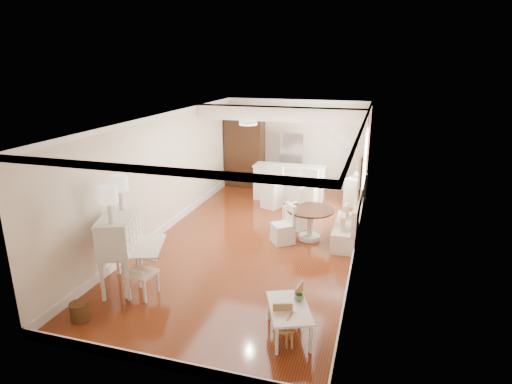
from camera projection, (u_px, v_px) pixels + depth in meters
The scene contains 20 objects.
room at pixel (261, 152), 9.55m from camera, with size 9.00×9.04×2.82m.
secretary_bureau at pixel (121, 252), 7.62m from camera, with size 1.08×1.10×1.38m, color silver.
gustavian_armchair at pixel (141, 273), 7.40m from camera, with size 0.50×0.50×0.87m, color silver.
wicker_basket at pixel (79, 311), 6.77m from camera, with size 0.29×0.29×0.29m, color #503119.
kids_table at pixel (289, 321), 6.36m from camera, with size 0.57×0.96×0.48m, color white.
kids_chair_a at pixel (283, 328), 6.17m from camera, with size 0.24×0.24×0.50m, color #9D7747.
kids_chair_b at pixel (290, 301), 6.73m from camera, with size 0.32×0.32×0.66m, color tan.
kids_chair_c at pixel (283, 326), 6.14m from camera, with size 0.29×0.29×0.60m, color tan.
banquette at pixel (346, 221), 9.62m from camera, with size 0.52×1.60×0.98m, color silver.
dining_table at pixel (310, 224), 9.77m from camera, with size 1.07×1.07×0.73m, color #412214.
slip_chair_near at pixel (283, 224), 9.55m from camera, with size 0.42×0.44×0.90m, color white.
slip_chair_far at pixel (298, 206), 10.42m from camera, with size 0.51×0.54×1.09m, color white.
breakfast_counter at pixel (289, 183), 12.51m from camera, with size 2.05×0.65×1.03m, color white.
bar_stool_left at pixel (272, 187), 11.84m from camera, with size 0.47×0.47×1.17m, color white.
bar_stool_right at pixel (307, 191), 11.59m from camera, with size 0.46×0.46×1.14m, color white.
pantry_cabinet at pixel (245, 151), 13.77m from camera, with size 1.20×0.60×2.30m, color #381E11.
fridge at pixel (303, 163), 13.30m from camera, with size 0.75×0.65×1.80m, color silver.
sideboard at pixel (355, 190), 12.18m from camera, with size 0.37×0.84×0.80m, color beige.
pencil_cup at pixel (299, 297), 6.45m from camera, with size 0.13×0.13×0.10m, color #5D9456.
branch_vase at pixel (356, 173), 12.06m from camera, with size 0.18×0.18×0.19m, color silver.
Camera 1 is at (2.60, -8.70, 3.96)m, focal length 30.00 mm.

